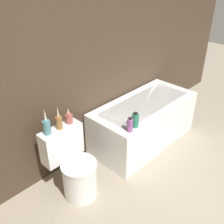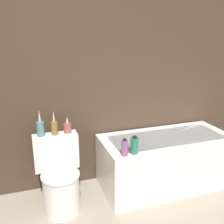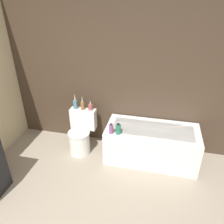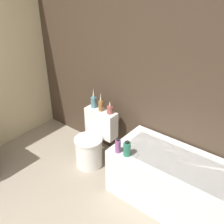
{
  "view_description": "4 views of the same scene",
  "coord_description": "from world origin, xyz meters",
  "px_view_note": "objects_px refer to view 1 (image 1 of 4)",
  "views": [
    {
      "loc": [
        -1.5,
        0.22,
        2.16
      ],
      "look_at": [
        0.07,
        1.73,
        0.86
      ],
      "focal_mm": 42.0,
      "sensor_mm": 36.0,
      "label": 1
    },
    {
      "loc": [
        -0.57,
        -0.41,
        1.69
      ],
      "look_at": [
        0.18,
        1.8,
        0.96
      ],
      "focal_mm": 42.0,
      "sensor_mm": 36.0,
      "label": 2
    },
    {
      "loc": [
        0.88,
        -1.01,
        2.42
      ],
      "look_at": [
        0.26,
        1.69,
        0.92
      ],
      "focal_mm": 35.0,
      "sensor_mm": 36.0,
      "label": 3
    },
    {
      "loc": [
        1.61,
        -0.14,
        2.32
      ],
      "look_at": [
        0.14,
        1.7,
        1.01
      ],
      "focal_mm": 42.0,
      "sensor_mm": 36.0,
      "label": 4
    }
  ],
  "objects_px": {
    "bathtub": "(144,122)",
    "vase_gold": "(47,126)",
    "shampoo_bottle_short": "(135,120)",
    "shampoo_bottle_tall": "(130,125)",
    "vase_bronze": "(69,117)",
    "toilet": "(74,167)",
    "vase_silver": "(59,121)"
  },
  "relations": [
    {
      "from": "shampoo_bottle_tall",
      "to": "toilet",
      "type": "bearing_deg",
      "value": 157.98
    },
    {
      "from": "toilet",
      "to": "vase_gold",
      "type": "distance_m",
      "value": 0.53
    },
    {
      "from": "vase_gold",
      "to": "shampoo_bottle_short",
      "type": "relative_size",
      "value": 1.53
    },
    {
      "from": "vase_gold",
      "to": "shampoo_bottle_short",
      "type": "xyz_separation_m",
      "value": [
        0.82,
        -0.4,
        -0.14
      ]
    },
    {
      "from": "bathtub",
      "to": "vase_gold",
      "type": "bearing_deg",
      "value": 173.38
    },
    {
      "from": "bathtub",
      "to": "shampoo_bottle_short",
      "type": "relative_size",
      "value": 8.3
    },
    {
      "from": "bathtub",
      "to": "shampoo_bottle_short",
      "type": "distance_m",
      "value": 0.66
    },
    {
      "from": "toilet",
      "to": "vase_gold",
      "type": "bearing_deg",
      "value": 126.21
    },
    {
      "from": "vase_silver",
      "to": "vase_bronze",
      "type": "distance_m",
      "value": 0.13
    },
    {
      "from": "toilet",
      "to": "shampoo_bottle_tall",
      "type": "bearing_deg",
      "value": -22.02
    },
    {
      "from": "shampoo_bottle_short",
      "to": "toilet",
      "type": "bearing_deg",
      "value": 162.33
    },
    {
      "from": "bathtub",
      "to": "shampoo_bottle_tall",
      "type": "relative_size",
      "value": 8.58
    },
    {
      "from": "shampoo_bottle_short",
      "to": "shampoo_bottle_tall",
      "type": "bearing_deg",
      "value": -170.99
    },
    {
      "from": "bathtub",
      "to": "shampoo_bottle_short",
      "type": "bearing_deg",
      "value": -153.58
    },
    {
      "from": "bathtub",
      "to": "vase_bronze",
      "type": "bearing_deg",
      "value": 171.39
    },
    {
      "from": "vase_silver",
      "to": "shampoo_bottle_short",
      "type": "xyz_separation_m",
      "value": [
        0.69,
        -0.39,
        -0.13
      ]
    },
    {
      "from": "bathtub",
      "to": "vase_gold",
      "type": "height_order",
      "value": "vase_gold"
    },
    {
      "from": "vase_silver",
      "to": "shampoo_bottle_tall",
      "type": "relative_size",
      "value": 1.48
    },
    {
      "from": "bathtub",
      "to": "vase_gold",
      "type": "distance_m",
      "value": 1.42
    },
    {
      "from": "toilet",
      "to": "shampoo_bottle_tall",
      "type": "relative_size",
      "value": 4.2
    },
    {
      "from": "bathtub",
      "to": "vase_bronze",
      "type": "distance_m",
      "value": 1.17
    },
    {
      "from": "vase_gold",
      "to": "vase_bronze",
      "type": "bearing_deg",
      "value": 1.46
    },
    {
      "from": "shampoo_bottle_short",
      "to": "vase_silver",
      "type": "bearing_deg",
      "value": 150.67
    },
    {
      "from": "bathtub",
      "to": "vase_gold",
      "type": "xyz_separation_m",
      "value": [
        -1.32,
        0.15,
        0.51
      ]
    },
    {
      "from": "vase_gold",
      "to": "vase_bronze",
      "type": "xyz_separation_m",
      "value": [
        0.26,
        0.01,
        -0.03
      ]
    },
    {
      "from": "bathtub",
      "to": "vase_silver",
      "type": "distance_m",
      "value": 1.3
    },
    {
      "from": "vase_gold",
      "to": "shampoo_bottle_tall",
      "type": "bearing_deg",
      "value": -30.15
    },
    {
      "from": "vase_gold",
      "to": "toilet",
      "type": "bearing_deg",
      "value": -53.79
    },
    {
      "from": "bathtub",
      "to": "vase_bronze",
      "type": "height_order",
      "value": "vase_bronze"
    },
    {
      "from": "toilet",
      "to": "bathtub",
      "type": "bearing_deg",
      "value": 1.28
    },
    {
      "from": "shampoo_bottle_tall",
      "to": "vase_gold",
      "type": "bearing_deg",
      "value": 149.85
    },
    {
      "from": "bathtub",
      "to": "vase_bronze",
      "type": "relative_size",
      "value": 8.41
    }
  ]
}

